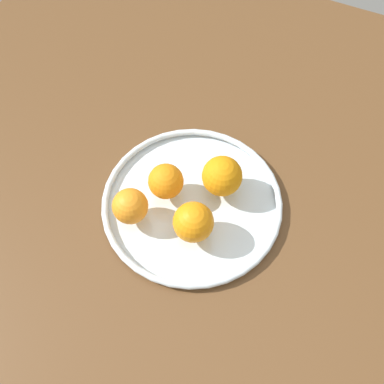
{
  "coord_description": "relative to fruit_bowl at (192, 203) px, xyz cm",
  "views": [
    {
      "loc": [
        37.32,
        16.74,
        75.89
      ],
      "look_at": [
        0.0,
        0.0,
        4.8
      ],
      "focal_mm": 43.87,
      "sensor_mm": 36.0,
      "label": 1
    }
  ],
  "objects": [
    {
      "name": "fruit_bowl",
      "position": [
        0.0,
        0.0,
        0.0
      ],
      "size": [
        32.91,
        32.91,
        1.8
      ],
      "color": "silver",
      "rests_on": "ground_plane"
    },
    {
      "name": "orange_center",
      "position": [
        -4.82,
        3.68,
        4.52
      ],
      "size": [
        7.28,
        7.28,
        7.28
      ],
      "primitive_type": "sphere",
      "color": "orange",
      "rests_on": "fruit_bowl"
    },
    {
      "name": "ground_plane",
      "position": [
        0.0,
        0.0,
        -2.92
      ],
      "size": [
        131.64,
        131.64,
        4.0
      ],
      "primitive_type": "cube",
      "color": "brown"
    },
    {
      "name": "orange_back_right",
      "position": [
        0.42,
        -5.08,
        4.07
      ],
      "size": [
        6.37,
        6.37,
        6.37
      ],
      "primitive_type": "sphere",
      "color": "orange",
      "rests_on": "fruit_bowl"
    },
    {
      "name": "orange_back_left",
      "position": [
        5.49,
        2.72,
        4.38
      ],
      "size": [
        7.0,
        7.0,
        7.0
      ],
      "primitive_type": "sphere",
      "color": "orange",
      "rests_on": "fruit_bowl"
    },
    {
      "name": "orange_front_left",
      "position": [
        6.99,
        -8.51,
        4.03
      ],
      "size": [
        6.3,
        6.3,
        6.3
      ],
      "primitive_type": "sphere",
      "color": "orange",
      "rests_on": "fruit_bowl"
    }
  ]
}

